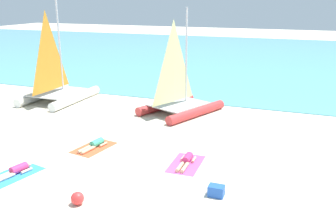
% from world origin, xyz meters
% --- Properties ---
extents(ground_plane, '(120.00, 120.00, 0.00)m').
position_xyz_m(ground_plane, '(0.00, 10.00, 0.00)').
color(ground_plane, beige).
extents(ocean_water, '(120.00, 40.00, 0.05)m').
position_xyz_m(ocean_water, '(0.00, 30.97, 0.03)').
color(ocean_water, '#5BB2C1').
rests_on(ocean_water, ground).
extents(sailboat_red, '(4.20, 5.03, 5.61)m').
position_xyz_m(sailboat_red, '(-0.78, 8.73, 0.84)').
color(sailboat_red, '#CC3838').
rests_on(sailboat_red, ground).
extents(sailboat_white, '(3.00, 4.66, 6.04)m').
position_xyz_m(sailboat_white, '(-8.55, 8.49, 0.90)').
color(sailboat_white, white).
rests_on(sailboat_white, ground).
extents(towel_left, '(1.48, 2.09, 0.01)m').
position_xyz_m(towel_left, '(-3.81, -0.53, 0.01)').
color(towel_left, '#338CD8').
rests_on(towel_left, ground).
extents(sunbather_left, '(0.72, 1.56, 0.30)m').
position_xyz_m(sunbather_left, '(-3.80, -0.47, 0.13)').
color(sunbather_left, '#D83372').
rests_on(sunbather_left, towel_left).
extents(towel_middle, '(1.40, 2.06, 0.01)m').
position_xyz_m(towel_middle, '(-2.49, 2.67, 0.01)').
color(towel_middle, '#EA5933').
rests_on(towel_middle, ground).
extents(sunbather_middle, '(0.66, 1.57, 0.30)m').
position_xyz_m(sunbather_middle, '(-2.48, 2.74, 0.13)').
color(sunbather_middle, '#3FB28C').
rests_on(sunbather_middle, towel_middle).
extents(towel_right, '(1.16, 1.93, 0.01)m').
position_xyz_m(towel_right, '(1.65, 2.48, 0.01)').
color(towel_right, '#D84C99').
rests_on(towel_right, ground).
extents(sunbather_right, '(0.55, 1.56, 0.30)m').
position_xyz_m(sunbather_right, '(1.65, 2.55, 0.13)').
color(sunbather_right, '#D83372').
rests_on(sunbather_right, towel_right).
extents(beach_ball, '(0.41, 0.41, 0.41)m').
position_xyz_m(beach_ball, '(-0.53, -1.47, 0.20)').
color(beach_ball, red).
rests_on(beach_ball, ground).
extents(cooler_box, '(0.50, 0.36, 0.36)m').
position_xyz_m(cooler_box, '(3.31, 0.52, 0.18)').
color(cooler_box, blue).
rests_on(cooler_box, ground).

